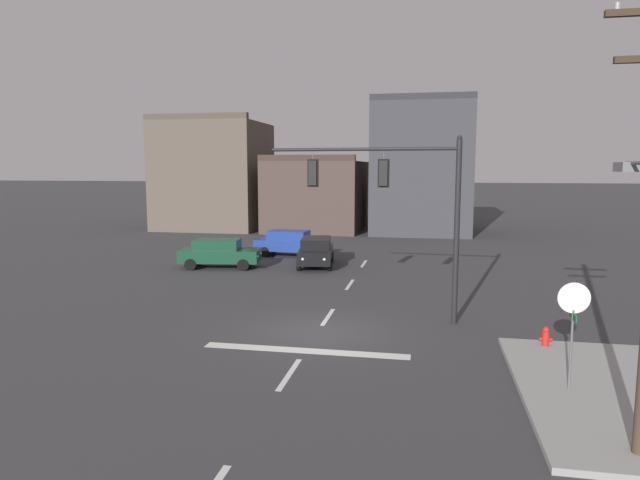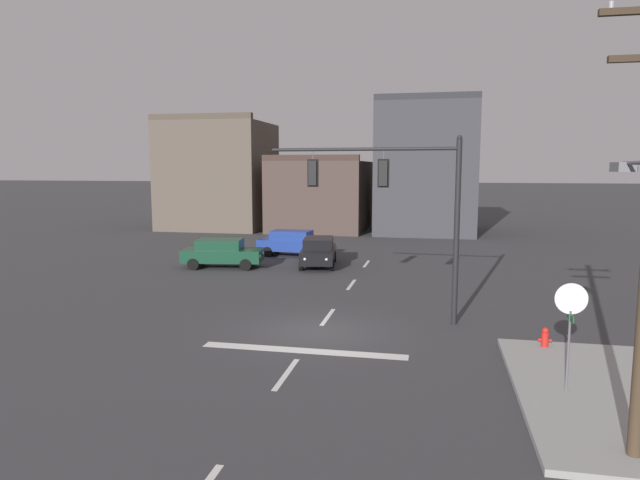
% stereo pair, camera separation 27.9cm
% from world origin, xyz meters
% --- Properties ---
extents(ground_plane, '(400.00, 400.00, 0.00)m').
position_xyz_m(ground_plane, '(0.00, 0.00, 0.00)').
color(ground_plane, '#353538').
extents(sidewalk_near_corner, '(5.00, 8.00, 0.15)m').
position_xyz_m(sidewalk_near_corner, '(8.43, -4.00, 0.07)').
color(sidewalk_near_corner, gray).
rests_on(sidewalk_near_corner, ground).
extents(stop_bar_paint, '(6.40, 0.50, 0.01)m').
position_xyz_m(stop_bar_paint, '(0.00, -2.00, 0.00)').
color(stop_bar_paint, silver).
rests_on(stop_bar_paint, ground).
extents(lane_centreline, '(0.16, 26.40, 0.01)m').
position_xyz_m(lane_centreline, '(0.00, 2.00, 0.00)').
color(lane_centreline, silver).
rests_on(lane_centreline, ground).
extents(signal_mast_near_side, '(6.89, 0.56, 6.69)m').
position_xyz_m(signal_mast_near_side, '(2.63, 2.07, 4.57)').
color(signal_mast_near_side, black).
rests_on(signal_mast_near_side, ground).
extents(stop_sign, '(0.76, 0.64, 2.83)m').
position_xyz_m(stop_sign, '(7.12, -4.04, 2.14)').
color(stop_sign, '#56565B').
rests_on(stop_sign, ground).
extents(car_lot_nearside, '(2.40, 4.62, 1.61)m').
position_xyz_m(car_lot_nearside, '(-2.61, 12.72, 0.86)').
color(car_lot_nearside, black).
rests_on(car_lot_nearside, ground).
extents(car_lot_middle, '(4.56, 2.17, 1.61)m').
position_xyz_m(car_lot_middle, '(-4.95, 16.06, 0.86)').
color(car_lot_middle, navy).
rests_on(car_lot_middle, ground).
extents(car_lot_farside, '(4.63, 2.41, 1.61)m').
position_xyz_m(car_lot_farside, '(-7.81, 11.13, 0.86)').
color(car_lot_farside, '#143D28').
rests_on(car_lot_farside, ground).
extents(fire_hydrant, '(0.40, 0.30, 0.75)m').
position_xyz_m(fire_hydrant, '(7.24, -0.56, 0.33)').
color(fire_hydrant, red).
rests_on(fire_hydrant, ground).
extents(building_row, '(27.57, 13.74, 11.33)m').
position_xyz_m(building_row, '(-5.78, 32.04, 4.55)').
color(building_row, brown).
rests_on(building_row, ground).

